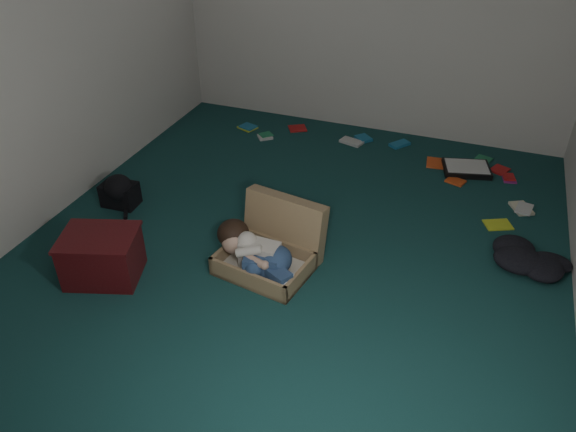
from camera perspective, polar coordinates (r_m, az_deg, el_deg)
The scene contains 11 objects.
floor at distance 4.36m, azimuth 0.69°, elevation -2.79°, with size 4.50×4.50×0.00m, color #153E3D.
wall_back at distance 5.81m, azimuth 8.92°, elevation 20.59°, with size 4.50×4.50×0.00m, color silver.
wall_front at distance 2.04m, azimuth -21.44°, elevation -8.75°, with size 4.50×4.50×0.00m, color silver.
wall_left at distance 4.75m, azimuth -23.39°, elevation 15.35°, with size 4.50×4.50×0.00m, color silver.
suitcase at distance 4.09m, azimuth -1.54°, elevation -3.13°, with size 0.73×0.72×0.47m.
person at distance 3.98m, azimuth -3.30°, elevation -3.67°, with size 0.67×0.42×0.29m.
maroon_bin at distance 4.15m, azimuth -18.38°, elevation -3.90°, with size 0.62×0.54×0.35m.
backpack at distance 4.97m, azimuth -16.71°, elevation 2.20°, with size 0.36×0.29×0.22m, color black, non-canonical shape.
clothing_pile at distance 4.49m, azimuth 23.38°, elevation -3.65°, with size 0.45×0.37×0.14m, color black, non-canonical shape.
paper_tray at distance 5.56m, azimuth 17.68°, elevation 4.61°, with size 0.49×0.41×0.06m.
book_scatter at distance 5.61m, azimuth 11.59°, elevation 5.65°, with size 3.00×1.36×0.02m.
Camera 1 is at (1.18, -3.29, 2.61)m, focal length 35.00 mm.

